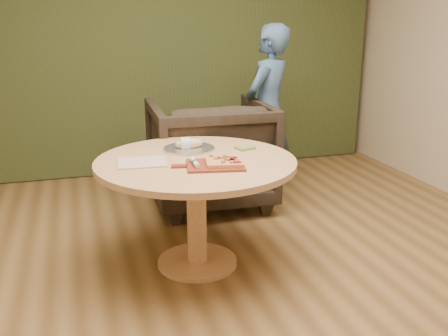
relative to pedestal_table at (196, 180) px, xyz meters
name	(u,v)px	position (x,y,z in m)	size (l,w,h in m)	color
room_shell	(253,65)	(0.17, -0.59, 0.79)	(5.04, 6.04, 2.84)	olive
curtain	(158,40)	(0.17, 2.31, 0.79)	(4.80, 0.14, 2.78)	#2D3819
pedestal_table	(196,180)	(0.00, 0.00, 0.00)	(1.30, 1.30, 0.75)	tan
pizza_paddle	(213,165)	(0.07, -0.19, 0.15)	(0.47, 0.34, 0.01)	maroon
flatbread_pizza	(224,161)	(0.13, -0.19, 0.17)	(0.26, 0.26, 0.04)	#E29A58
cutlery_roll	(195,162)	(-0.05, -0.17, 0.17)	(0.04, 0.20, 0.03)	silver
newspaper	(142,162)	(-0.35, 0.01, 0.15)	(0.30, 0.25, 0.01)	white
serving_tray	(189,149)	(0.01, 0.25, 0.15)	(0.36, 0.36, 0.02)	silver
bread_roll	(188,144)	(0.00, 0.25, 0.18)	(0.19, 0.09, 0.09)	#E0C588
green_packet	(245,148)	(0.39, 0.15, 0.15)	(0.12, 0.10, 0.02)	olive
armchair	(209,148)	(0.39, 1.12, -0.09)	(1.01, 0.95, 1.04)	black
person_standing	(268,111)	(1.01, 1.28, 0.18)	(0.58, 0.38, 1.58)	#3B5A82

